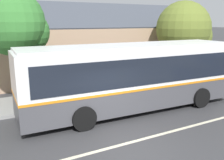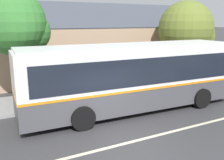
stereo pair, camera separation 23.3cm
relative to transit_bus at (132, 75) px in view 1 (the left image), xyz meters
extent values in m
plane|color=#38383A|center=(-2.06, -2.90, -1.72)|extent=(300.00, 300.00, 0.00)
cube|color=gray|center=(-2.06, 3.10, -1.64)|extent=(60.00, 3.00, 0.15)
cube|color=beige|center=(-2.06, -2.90, -1.71)|extent=(60.00, 0.16, 0.01)
cube|color=tan|center=(-1.87, 10.78, 0.15)|extent=(25.55, 9.63, 3.73)
cube|color=#424751|center=(-1.87, 8.38, 3.02)|extent=(26.15, 4.88, 2.15)
cube|color=#424751|center=(-1.87, 13.19, 3.02)|extent=(26.15, 4.88, 2.15)
cube|color=black|center=(-1.87, 5.94, 0.34)|extent=(1.10, 0.06, 1.30)
cube|color=black|center=(7.07, 5.94, 0.34)|extent=(1.10, 0.06, 1.30)
cube|color=#4C3323|center=(1.96, 5.94, -0.67)|extent=(1.00, 0.06, 2.10)
cube|color=#47474C|center=(-0.02, 0.00, -0.93)|extent=(10.74, 2.90, 1.02)
cube|color=orange|center=(-0.02, 0.00, -0.37)|extent=(10.77, 2.92, 0.10)
cube|color=white|center=(-0.02, 0.00, 0.52)|extent=(10.74, 2.90, 1.68)
cube|color=white|center=(-0.02, 0.00, 1.42)|extent=(10.53, 2.77, 0.12)
cube|color=black|center=(0.03, 1.26, 0.42)|extent=(9.80, 0.40, 1.18)
cube|color=black|center=(-0.06, -1.27, 0.42)|extent=(9.80, 0.40, 1.18)
cube|color=black|center=(5.33, -0.20, 0.42)|extent=(0.12, 2.20, 1.18)
cube|color=black|center=(5.33, -0.20, 1.22)|extent=(0.11, 1.75, 0.24)
cube|color=black|center=(5.35, -0.20, -1.32)|extent=(0.17, 2.50, 0.28)
cube|color=#B21919|center=(-1.30, 1.32, -0.93)|extent=(2.98, 0.14, 0.71)
cube|color=black|center=(4.18, 1.11, -0.22)|extent=(0.90, 0.06, 2.45)
cylinder|color=black|center=(3.33, 1.12, -1.22)|extent=(1.01, 0.32, 1.00)
cylinder|color=black|center=(3.24, -1.38, -1.22)|extent=(1.01, 0.32, 1.00)
cylinder|color=black|center=(-2.90, 1.36, -1.22)|extent=(1.01, 0.32, 1.00)
cylinder|color=black|center=(-2.99, -1.14, -1.22)|extent=(1.01, 0.32, 1.00)
cylinder|color=#4C3828|center=(6.70, 3.75, -0.47)|extent=(0.36, 0.36, 2.50)
sphere|color=olive|center=(6.70, 3.75, 2.03)|extent=(3.85, 3.85, 3.85)
sphere|color=olive|center=(7.48, 3.57, 1.46)|extent=(2.75, 2.75, 2.75)
cylinder|color=#4C3828|center=(-4.83, 3.47, -0.14)|extent=(0.38, 0.38, 3.15)
sphere|color=#387A33|center=(-4.83, 3.47, 2.50)|extent=(3.27, 3.27, 3.27)
sphere|color=#387A33|center=(-4.03, 3.70, 2.01)|extent=(2.20, 2.20, 2.20)
camera|label=1|loc=(-6.42, -9.81, 2.54)|focal=40.00mm
camera|label=2|loc=(-6.21, -9.91, 2.54)|focal=40.00mm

